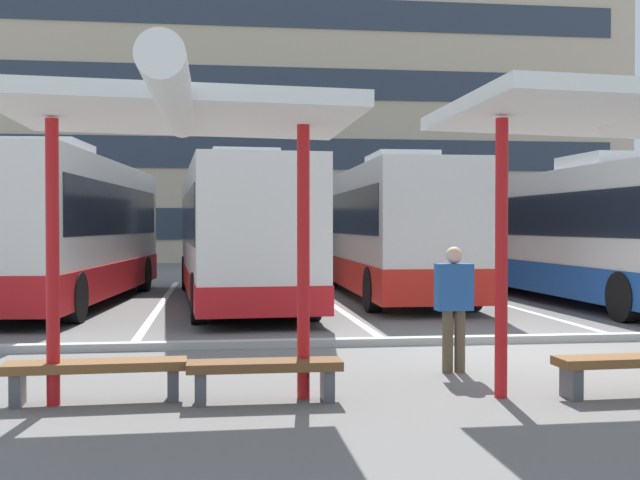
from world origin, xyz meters
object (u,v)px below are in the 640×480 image
(coach_bus_2, at_px, (391,233))
(coach_bus_3, at_px, (574,236))
(waiting_shelter_0, at_px, (179,118))
(coach_bus_1, at_px, (237,234))
(waiting_passenger_0, at_px, (454,300))
(bench_1, at_px, (265,371))
(bench_0, at_px, (97,371))
(coach_bus_0, at_px, (68,231))
(bench_2, at_px, (640,365))

(coach_bus_2, height_order, coach_bus_3, coach_bus_2)
(waiting_shelter_0, bearing_deg, coach_bus_2, 67.82)
(coach_bus_1, bearing_deg, coach_bus_3, -4.09)
(coach_bus_2, xyz_separation_m, waiting_passenger_0, (-1.53, -10.64, -0.78))
(bench_1, bearing_deg, waiting_shelter_0, -171.67)
(waiting_shelter_0, xyz_separation_m, bench_0, (-0.90, 0.34, -2.69))
(coach_bus_3, bearing_deg, waiting_shelter_0, -131.27)
(coach_bus_0, height_order, waiting_shelter_0, coach_bus_0)
(coach_bus_1, height_order, waiting_shelter_0, coach_bus_1)
(coach_bus_1, distance_m, bench_1, 11.24)
(coach_bus_2, height_order, waiting_shelter_0, coach_bus_2)
(coach_bus_1, xyz_separation_m, waiting_shelter_0, (-0.90, -11.28, 1.34))
(bench_0, relative_size, waiting_passenger_0, 1.19)
(waiting_shelter_0, bearing_deg, bench_1, 8.33)
(waiting_shelter_0, bearing_deg, coach_bus_3, 48.73)
(coach_bus_0, distance_m, coach_bus_3, 12.56)
(coach_bus_1, height_order, waiting_passenger_0, coach_bus_1)
(coach_bus_1, xyz_separation_m, coach_bus_2, (4.07, 0.91, 0.02))
(bench_0, distance_m, waiting_passenger_0, 4.55)
(coach_bus_3, relative_size, waiting_passenger_0, 7.35)
(coach_bus_0, distance_m, bench_2, 14.22)
(coach_bus_1, xyz_separation_m, bench_0, (-1.80, -10.94, -1.36))
(bench_0, height_order, bench_1, same)
(coach_bus_2, distance_m, coach_bus_3, 4.66)
(coach_bus_1, bearing_deg, bench_0, -99.36)
(coach_bus_1, bearing_deg, coach_bus_0, 178.56)
(coach_bus_2, bearing_deg, waiting_shelter_0, -112.18)
(coach_bus_2, height_order, waiting_passenger_0, coach_bus_2)
(coach_bus_0, bearing_deg, bench_0, -78.41)
(bench_2, bearing_deg, waiting_shelter_0, 178.90)
(coach_bus_1, height_order, bench_0, coach_bus_1)
(coach_bus_3, distance_m, waiting_shelter_0, 14.28)
(coach_bus_2, xyz_separation_m, bench_0, (-5.87, -11.85, -1.38))
(waiting_shelter_0, xyz_separation_m, bench_1, (0.90, 0.13, -2.70))
(coach_bus_3, bearing_deg, waiting_passenger_0, -123.00)
(coach_bus_2, relative_size, waiting_passenger_0, 6.26)
(coach_bus_3, xyz_separation_m, bench_2, (-4.27, -10.78, -1.31))
(bench_0, bearing_deg, bench_2, -4.19)
(waiting_shelter_0, distance_m, waiting_passenger_0, 4.32)
(coach_bus_1, xyz_separation_m, waiting_passenger_0, (2.54, -9.73, -0.76))
(coach_bus_2, bearing_deg, bench_0, -116.35)
(bench_1, relative_size, bench_2, 0.85)
(coach_bus_3, distance_m, bench_2, 11.67)
(waiting_shelter_0, distance_m, bench_0, 2.86)
(coach_bus_0, distance_m, bench_0, 11.36)
(coach_bus_1, height_order, bench_1, coach_bus_1)
(waiting_shelter_0, height_order, bench_1, waiting_shelter_0)
(coach_bus_0, bearing_deg, waiting_shelter_0, -74.47)
(bench_0, bearing_deg, coach_bus_1, 80.64)
(bench_2, relative_size, waiting_passenger_0, 1.21)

